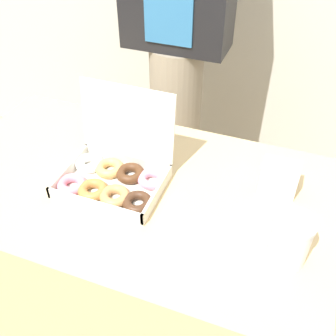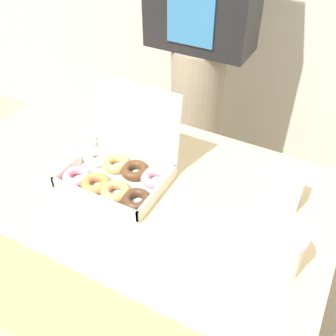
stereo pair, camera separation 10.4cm
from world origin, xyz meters
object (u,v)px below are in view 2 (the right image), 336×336
at_px(coffee_cup, 281,252).
at_px(napkin_holder, 283,188).
at_px(person_customer, 200,44).
at_px(donut_box, 118,169).

relative_size(coffee_cup, napkin_holder, 1.30).
xyz_separation_m(coffee_cup, person_customer, (-0.55, 0.74, 0.10)).
distance_m(donut_box, coffee_cup, 0.52).
bearing_deg(donut_box, person_customer, 93.30).
xyz_separation_m(coffee_cup, napkin_holder, (-0.06, 0.23, -0.02)).
bearing_deg(napkin_holder, donut_box, -163.67).
bearing_deg(coffee_cup, napkin_holder, 103.89).
bearing_deg(donut_box, napkin_holder, 16.33).
relative_size(napkin_holder, person_customer, 0.06).
xyz_separation_m(donut_box, person_customer, (-0.04, 0.64, 0.13)).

